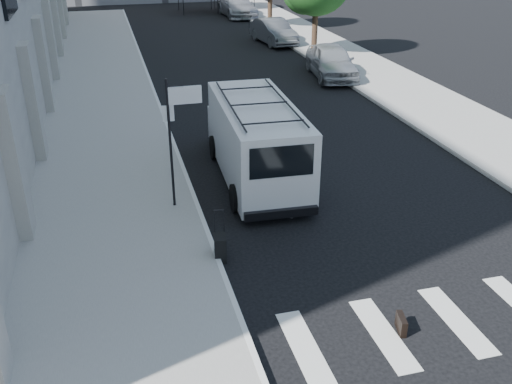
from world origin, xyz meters
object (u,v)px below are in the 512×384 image
suitcase (220,247)px  parked_car_a (332,61)px  briefcase (401,324)px  businessman (296,185)px  parked_car_b (274,31)px  cargo_van (256,140)px  parked_car_c (237,6)px

suitcase → parked_car_a: size_ratio=0.26×
briefcase → parked_car_a: bearing=85.2°
businessman → parked_car_b: size_ratio=0.40×
briefcase → suitcase: bearing=142.8°
suitcase → cargo_van: (2.00, 4.30, 0.90)m
businessman → parked_car_b: bearing=-125.7°
briefcase → parked_car_c: size_ratio=0.08×
businessman → parked_car_c: businessman is taller
suitcase → parked_car_b: 25.01m
parked_car_b → briefcase: bearing=-107.5°
parked_car_a → parked_car_b: size_ratio=1.05×
businessman → briefcase: 5.08m
businessman → parked_car_c: bearing=-121.2°
parked_car_c → briefcase: bearing=-99.9°
businessman → parked_car_c: (6.16, 32.96, -0.09)m
parked_car_a → businessman: bearing=-107.4°
businessman → briefcase: businessman is taller
parked_car_a → cargo_van: bearing=-114.3°
suitcase → parked_car_a: (8.70, 14.93, 0.49)m
parked_car_a → parked_car_b: (-0.40, 8.66, -0.07)m
briefcase → parked_car_b: size_ratio=0.10×
businessman → parked_car_c: 33.53m
parked_car_a → parked_car_b: 8.67m
parked_car_b → parked_car_c: size_ratio=0.81×
parked_car_a → parked_car_c: 19.62m
briefcase → suitcase: 4.46m
parked_car_b → businessman: bearing=-111.2°
parked_car_a → parked_car_b: parked_car_a is taller
suitcase → briefcase: bearing=-40.9°
businessman → parked_car_a: (6.32, 13.35, -0.10)m
businessman → briefcase: (0.48, -5.00, -0.74)m
businessman → parked_car_a: bearing=-135.9°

